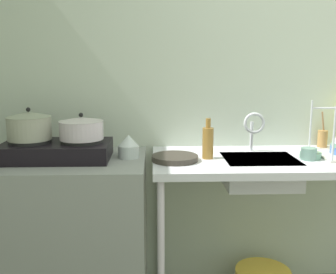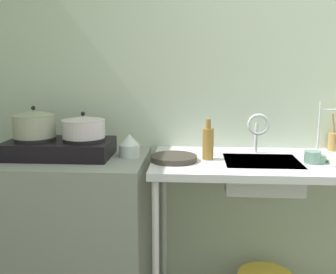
{
  "view_description": "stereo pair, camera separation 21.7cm",
  "coord_description": "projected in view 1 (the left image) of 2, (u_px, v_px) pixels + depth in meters",
  "views": [
    {
      "loc": [
        -1.16,
        -0.85,
        1.43
      ],
      "look_at": [
        -1.08,
        1.29,
        1.03
      ],
      "focal_mm": 41.87,
      "sensor_mm": 36.0,
      "label": 1
    },
    {
      "loc": [
        -0.94,
        -0.84,
        1.43
      ],
      "look_at": [
        -1.08,
        1.29,
        1.03
      ],
      "focal_mm": 41.87,
      "sensor_mm": 36.0,
      "label": 2
    }
  ],
  "objects": [
    {
      "name": "sink_basin",
      "position": [
        260.0,
        172.0,
        2.2
      ],
      "size": [
        0.4,
        0.34,
        0.15
      ],
      "primitive_type": "cube",
      "color": "silver",
      "rests_on": "counter_sink"
    },
    {
      "name": "wall_back",
      "position": [
        333.0,
        81.0,
        2.52
      ],
      "size": [
        5.6,
        0.1,
        2.65
      ],
      "primitive_type": "cube",
      "color": "#B7C3AE",
      "rests_on": "ground"
    },
    {
      "name": "pot_on_left_burner",
      "position": [
        29.0,
        126.0,
        2.13
      ],
      "size": [
        0.24,
        0.24,
        0.18
      ],
      "color": "#9D9E8A",
      "rests_on": "stove"
    },
    {
      "name": "utensil_jar",
      "position": [
        322.0,
        138.0,
        2.48
      ],
      "size": [
        0.06,
        0.06,
        0.23
      ],
      "color": "#A1763E",
      "rests_on": "counter_sink"
    },
    {
      "name": "frying_pan",
      "position": [
        175.0,
        158.0,
        2.14
      ],
      "size": [
        0.25,
        0.25,
        0.03
      ],
      "primitive_type": "cylinder",
      "color": "#342E27",
      "rests_on": "counter_sink"
    },
    {
      "name": "cup_by_rack",
      "position": [
        309.0,
        154.0,
        2.16
      ],
      "size": [
        0.09,
        0.09,
        0.07
      ],
      "primitive_type": "cylinder",
      "color": "slate",
      "rests_on": "counter_sink"
    },
    {
      "name": "faucet",
      "position": [
        254.0,
        126.0,
        2.31
      ],
      "size": [
        0.13,
        0.07,
        0.24
      ],
      "color": "silver",
      "rests_on": "counter_sink"
    },
    {
      "name": "counter_sink",
      "position": [
        273.0,
        170.0,
        2.23
      ],
      "size": [
        1.38,
        0.64,
        0.91
      ],
      "color": "silver",
      "rests_on": "ground"
    },
    {
      "name": "bottle_by_sink",
      "position": [
        208.0,
        142.0,
        2.18
      ],
      "size": [
        0.06,
        0.06,
        0.23
      ],
      "color": "olive",
      "rests_on": "counter_sink"
    },
    {
      "name": "stove",
      "position": [
        57.0,
        150.0,
        2.16
      ],
      "size": [
        0.59,
        0.34,
        0.11
      ],
      "color": "black",
      "rests_on": "counter_concrete"
    },
    {
      "name": "percolator",
      "position": [
        129.0,
        147.0,
        2.2
      ],
      "size": [
        0.12,
        0.12,
        0.13
      ],
      "color": "silver",
      "rests_on": "counter_concrete"
    },
    {
      "name": "pot_on_right_burner",
      "position": [
        81.0,
        128.0,
        2.15
      ],
      "size": [
        0.24,
        0.24,
        0.15
      ],
      "color": "silver",
      "rests_on": "stove"
    },
    {
      "name": "counter_concrete",
      "position": [
        49.0,
        236.0,
        2.25
      ],
      "size": [
        1.12,
        0.64,
        0.91
      ],
      "primitive_type": "cube",
      "color": "gray",
      "rests_on": "ground"
    },
    {
      "name": "small_bowl_on_drainboard",
      "position": [
        310.0,
        155.0,
        2.19
      ],
      "size": [
        0.12,
        0.12,
        0.04
      ],
      "primitive_type": "cylinder",
      "color": "slate",
      "rests_on": "counter_sink"
    }
  ]
}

